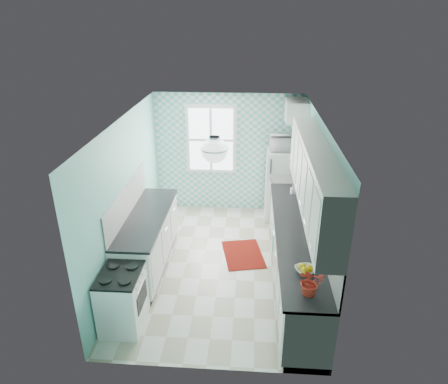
# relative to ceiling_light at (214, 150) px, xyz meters

# --- Properties ---
(floor) EXTENTS (3.00, 4.40, 0.02)m
(floor) POSITION_rel_ceiling_light_xyz_m (0.00, 0.80, -2.33)
(floor) COLOR silver
(floor) RESTS_ON ground
(ceiling) EXTENTS (3.00, 4.40, 0.02)m
(ceiling) POSITION_rel_ceiling_light_xyz_m (0.00, 0.80, 0.19)
(ceiling) COLOR white
(ceiling) RESTS_ON wall_back
(wall_back) EXTENTS (3.00, 0.02, 2.50)m
(wall_back) POSITION_rel_ceiling_light_xyz_m (0.00, 3.01, -1.07)
(wall_back) COLOR #74C4B5
(wall_back) RESTS_ON floor
(wall_front) EXTENTS (3.00, 0.02, 2.50)m
(wall_front) POSITION_rel_ceiling_light_xyz_m (0.00, -1.41, -1.07)
(wall_front) COLOR #74C4B5
(wall_front) RESTS_ON floor
(wall_left) EXTENTS (0.02, 4.40, 2.50)m
(wall_left) POSITION_rel_ceiling_light_xyz_m (-1.51, 0.80, -1.07)
(wall_left) COLOR #74C4B5
(wall_left) RESTS_ON floor
(wall_right) EXTENTS (0.02, 4.40, 2.50)m
(wall_right) POSITION_rel_ceiling_light_xyz_m (1.51, 0.80, -1.07)
(wall_right) COLOR #74C4B5
(wall_right) RESTS_ON floor
(accent_wall) EXTENTS (3.00, 0.01, 2.50)m
(accent_wall) POSITION_rel_ceiling_light_xyz_m (0.00, 2.99, -1.07)
(accent_wall) COLOR #60C1B9
(accent_wall) RESTS_ON wall_back
(window) EXTENTS (1.04, 0.05, 1.44)m
(window) POSITION_rel_ceiling_light_xyz_m (-0.35, 2.96, -0.77)
(window) COLOR white
(window) RESTS_ON wall_back
(backsplash_right) EXTENTS (0.02, 3.60, 0.51)m
(backsplash_right) POSITION_rel_ceiling_light_xyz_m (1.49, 0.40, -1.13)
(backsplash_right) COLOR white
(backsplash_right) RESTS_ON wall_right
(backsplash_left) EXTENTS (0.02, 2.15, 0.51)m
(backsplash_left) POSITION_rel_ceiling_light_xyz_m (-1.49, 0.73, -1.13)
(backsplash_left) COLOR white
(backsplash_left) RESTS_ON wall_left
(upper_cabinets_right) EXTENTS (0.33, 3.20, 0.90)m
(upper_cabinets_right) POSITION_rel_ceiling_light_xyz_m (1.33, 0.20, -0.42)
(upper_cabinets_right) COLOR silver
(upper_cabinets_right) RESTS_ON wall_right
(upper_cabinet_fridge) EXTENTS (0.40, 0.74, 0.40)m
(upper_cabinet_fridge) POSITION_rel_ceiling_light_xyz_m (1.30, 2.63, -0.07)
(upper_cabinet_fridge) COLOR silver
(upper_cabinet_fridge) RESTS_ON wall_right
(ceiling_light) EXTENTS (0.34, 0.34, 0.35)m
(ceiling_light) POSITION_rel_ceiling_light_xyz_m (0.00, 0.00, 0.00)
(ceiling_light) COLOR silver
(ceiling_light) RESTS_ON ceiling
(base_cabinets_right) EXTENTS (0.60, 3.60, 0.90)m
(base_cabinets_right) POSITION_rel_ceiling_light_xyz_m (1.20, 0.40, -1.87)
(base_cabinets_right) COLOR white
(base_cabinets_right) RESTS_ON floor
(countertop_right) EXTENTS (0.63, 3.60, 0.04)m
(countertop_right) POSITION_rel_ceiling_light_xyz_m (1.19, 0.40, -1.40)
(countertop_right) COLOR black
(countertop_right) RESTS_ON base_cabinets_right
(base_cabinets_left) EXTENTS (0.60, 2.15, 0.90)m
(base_cabinets_left) POSITION_rel_ceiling_light_xyz_m (-1.20, 0.73, -1.87)
(base_cabinets_left) COLOR white
(base_cabinets_left) RESTS_ON floor
(countertop_left) EXTENTS (0.63, 2.15, 0.04)m
(countertop_left) POSITION_rel_ceiling_light_xyz_m (-1.19, 0.73, -1.40)
(countertop_left) COLOR black
(countertop_left) RESTS_ON base_cabinets_left
(fridge) EXTENTS (0.64, 0.64, 1.47)m
(fridge) POSITION_rel_ceiling_light_xyz_m (1.11, 2.62, -1.59)
(fridge) COLOR white
(fridge) RESTS_ON floor
(stove) EXTENTS (0.55, 0.68, 0.82)m
(stove) POSITION_rel_ceiling_light_xyz_m (-1.20, -0.71, -1.89)
(stove) COLOR silver
(stove) RESTS_ON floor
(sink) EXTENTS (0.47, 0.40, 0.53)m
(sink) POSITION_rel_ceiling_light_xyz_m (1.20, 1.53, -1.39)
(sink) COLOR silver
(sink) RESTS_ON countertop_right
(rug) EXTENTS (0.84, 1.06, 0.02)m
(rug) POSITION_rel_ceiling_light_xyz_m (0.39, 1.12, -2.32)
(rug) COLOR maroon
(rug) RESTS_ON floor
(dish_towel) EXTENTS (0.10, 0.26, 0.41)m
(dish_towel) POSITION_rel_ceiling_light_xyz_m (0.89, 0.92, -1.84)
(dish_towel) COLOR #67A9A6
(dish_towel) RESTS_ON base_cabinets_right
(fruit_bowl) EXTENTS (0.31, 0.31, 0.06)m
(fruit_bowl) POSITION_rel_ceiling_light_xyz_m (1.20, -0.65, -1.35)
(fruit_bowl) COLOR white
(fruit_bowl) RESTS_ON countertop_right
(potted_plant) EXTENTS (0.36, 0.34, 0.33)m
(potted_plant) POSITION_rel_ceiling_light_xyz_m (1.20, -1.08, -1.22)
(potted_plant) COLOR #A41228
(potted_plant) RESTS_ON countertop_right
(soap_bottle) EXTENTS (0.09, 0.10, 0.17)m
(soap_bottle) POSITION_rel_ceiling_light_xyz_m (1.25, 1.74, -1.30)
(soap_bottle) COLOR #95ADB3
(soap_bottle) RESTS_ON countertop_right
(microwave) EXTENTS (0.54, 0.38, 0.29)m
(microwave) POSITION_rel_ceiling_light_xyz_m (1.11, 2.62, -0.71)
(microwave) COLOR silver
(microwave) RESTS_ON fridge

